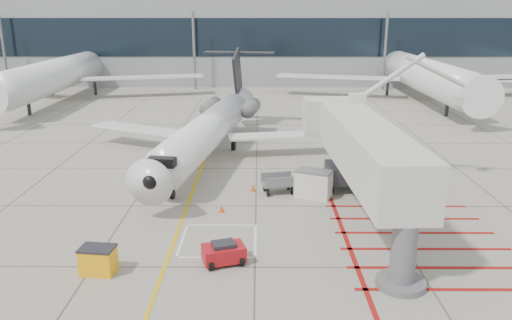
{
  "coord_description": "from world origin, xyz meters",
  "views": [
    {
      "loc": [
        0.18,
        -25.85,
        12.02
      ],
      "look_at": [
        0.0,
        6.0,
        2.5
      ],
      "focal_mm": 35.0,
      "sensor_mm": 36.0,
      "label": 1
    }
  ],
  "objects_px": {
    "regional_jet": "(200,117)",
    "spill_bin": "(98,260)",
    "pushback_tug": "(224,252)",
    "jet_bridge": "(369,161)"
  },
  "relations": [
    {
      "from": "regional_jet",
      "to": "jet_bridge",
      "type": "distance_m",
      "value": 15.75
    },
    {
      "from": "jet_bridge",
      "to": "spill_bin",
      "type": "bearing_deg",
      "value": -160.5
    },
    {
      "from": "spill_bin",
      "to": "pushback_tug",
      "type": "bearing_deg",
      "value": 16.14
    },
    {
      "from": "regional_jet",
      "to": "pushback_tug",
      "type": "xyz_separation_m",
      "value": [
        2.87,
        -16.07,
        -3.47
      ]
    },
    {
      "from": "regional_jet",
      "to": "jet_bridge",
      "type": "bearing_deg",
      "value": -37.66
    },
    {
      "from": "regional_jet",
      "to": "spill_bin",
      "type": "height_order",
      "value": "regional_jet"
    },
    {
      "from": "pushback_tug",
      "to": "spill_bin",
      "type": "distance_m",
      "value": 5.99
    },
    {
      "from": "regional_jet",
      "to": "pushback_tug",
      "type": "height_order",
      "value": "regional_jet"
    },
    {
      "from": "regional_jet",
      "to": "spill_bin",
      "type": "distance_m",
      "value": 17.65
    },
    {
      "from": "jet_bridge",
      "to": "regional_jet",
      "type": "bearing_deg",
      "value": 130.74
    }
  ]
}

